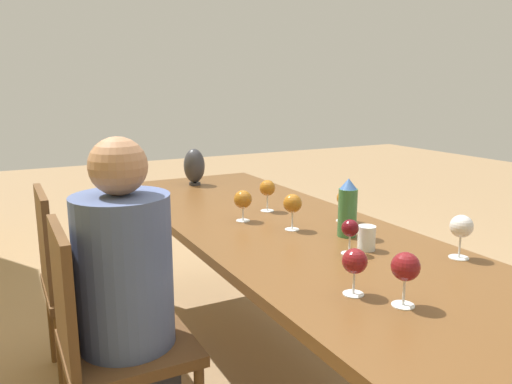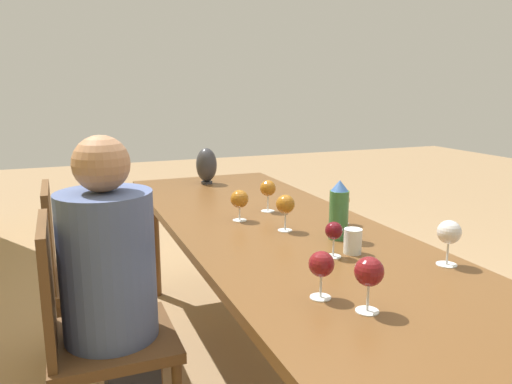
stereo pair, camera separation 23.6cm
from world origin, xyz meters
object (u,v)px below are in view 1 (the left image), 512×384
Objects in this scene: wine_glass_7 at (344,199)px; chair_far at (79,277)px; water_bottle at (348,208)px; wine_glass_2 at (243,200)px; wine_glass_1 at (355,262)px; chair_near at (108,338)px; water_tumbler at (367,238)px; person_near at (130,294)px; vase at (194,166)px; wine_glass_5 at (406,268)px; wine_glass_3 at (461,227)px; wine_glass_6 at (350,229)px; wine_glass_0 at (267,189)px; wine_glass_4 at (293,204)px.

chair_far is at bearing 63.63° from wine_glass_7.
wine_glass_2 is at bearing 34.25° from water_bottle.
chair_near reaches higher than wine_glass_1.
water_tumbler is at bearing -44.67° from wine_glass_1.
wine_glass_7 is 1.02m from person_near.
wine_glass_5 is (-1.87, 0.09, -0.00)m from vase.
person_near is (0.68, 0.60, -0.22)m from wine_glass_5.
chair_near and chair_far have the same top height.
person_near is at bearing 84.22° from water_bottle.
person_near reaches higher than wine_glass_2.
wine_glass_2 is 0.90× the size of wine_glass_3.
wine_glass_0 is at bearing -3.23° from wine_glass_6.
water_tumbler is at bearing 166.20° from water_bottle.
wine_glass_2 is (-0.11, 0.18, -0.01)m from wine_glass_0.
chair_far is at bearing 0.00° from chair_near.
wine_glass_5 reaches higher than water_tumbler.
water_tumbler is at bearing -106.00° from chair_near.
wine_glass_2 is at bearing 120.24° from wine_glass_0.
wine_glass_7 is at bearing -84.32° from person_near.
vase is at bearing -33.08° from chair_near.
wine_glass_3 reaches higher than wine_glass_4.
chair_far is at bearing 76.14° from wine_glass_0.
wine_glass_3 is (-0.22, -0.23, 0.07)m from water_tumbler.
wine_glass_1 reaches higher than water_tumbler.
wine_glass_7 is 1.14m from chair_near.
chair_near is at bearing 180.00° from chair_far.
wine_glass_2 is at bearing -62.19° from person_near.
wine_glass_6 is 0.91× the size of wine_glass_7.
vase is 1.40m from person_near.
wine_glass_1 is at bearing -152.96° from chair_far.
wine_glass_0 is 1.12m from wine_glass_5.
wine_glass_3 reaches higher than wine_glass_1.
wine_glass_4 is at bearing 170.05° from wine_glass_0.
wine_glass_1 is at bearing -132.65° from chair_near.
wine_glass_2 and wine_glass_7 have the same top height.
water_bottle is 1.53× the size of wine_glass_5.
water_bottle is at bearing -95.27° from chair_near.
wine_glass_4 reaches higher than wine_glass_7.
wine_glass_2 is at bearing 14.03° from wine_glass_6.
chair_far reaches higher than wine_glass_0.
vase is 1.47m from chair_near.
person_near reaches higher than chair_near.
wine_glass_5 is at bearing 153.42° from wine_glass_7.
wine_glass_5 is 0.17× the size of chair_near.
water_bottle is at bearing -172.41° from vase.
wine_glass_4 is 0.17× the size of chair_near.
wine_glass_7 is (0.19, -0.13, -0.01)m from water_bottle.
wine_glass_1 is 0.89× the size of wine_glass_3.
wine_glass_5 is 0.44m from wine_glass_6.
wine_glass_1 is 0.68m from wine_glass_4.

